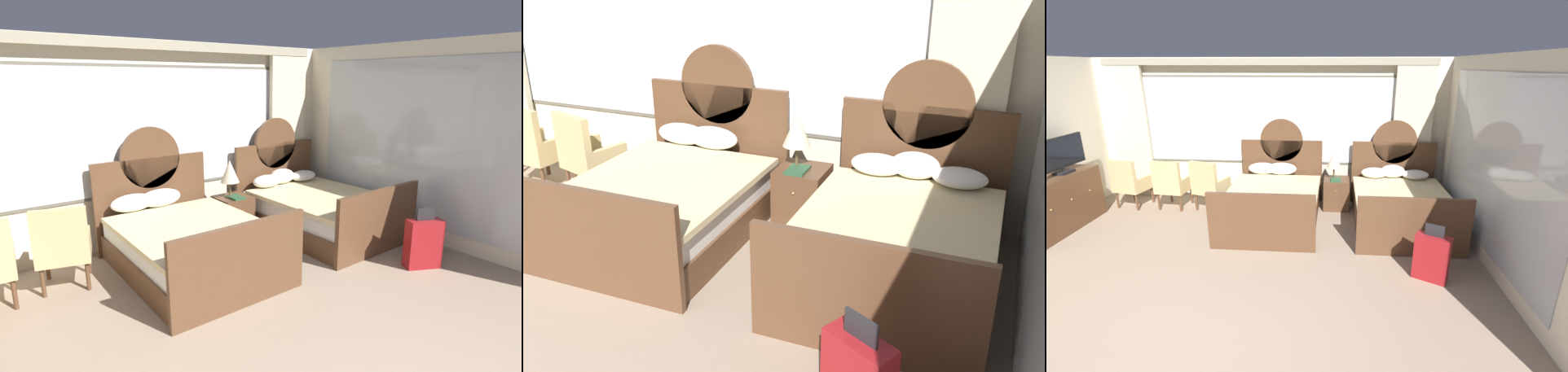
% 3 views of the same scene
% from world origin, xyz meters
% --- Properties ---
extents(wall_back_window, '(6.67, 0.22, 2.70)m').
position_xyz_m(wall_back_window, '(0.00, 4.35, 1.42)').
color(wall_back_window, beige).
rests_on(wall_back_window, ground_plane).
extents(wall_right_mirror, '(0.08, 4.95, 2.70)m').
position_xyz_m(wall_right_mirror, '(3.37, 1.90, 1.35)').
color(wall_right_mirror, beige).
rests_on(wall_right_mirror, ground_plane).
extents(bed_near_window, '(1.55, 2.13, 1.61)m').
position_xyz_m(bed_near_window, '(0.28, 3.21, 0.34)').
color(bed_near_window, brown).
rests_on(bed_near_window, ground_plane).
extents(bed_near_mirror, '(1.55, 2.13, 1.61)m').
position_xyz_m(bed_near_mirror, '(2.40, 3.22, 0.35)').
color(bed_near_mirror, brown).
rests_on(bed_near_mirror, ground_plane).
extents(nightstand_between_beds, '(0.47, 0.49, 0.57)m').
position_xyz_m(nightstand_between_beds, '(1.34, 3.85, 0.28)').
color(nightstand_between_beds, brown).
rests_on(nightstand_between_beds, ground_plane).
extents(table_lamp_on_nightstand, '(0.27, 0.27, 0.54)m').
position_xyz_m(table_lamp_on_nightstand, '(1.28, 3.84, 0.94)').
color(table_lamp_on_nightstand, brown).
rests_on(table_lamp_on_nightstand, nightstand_between_beds).
extents(book_on_nightstand, '(0.18, 0.26, 0.03)m').
position_xyz_m(book_on_nightstand, '(1.32, 3.76, 0.58)').
color(book_on_nightstand, '#285133').
rests_on(book_on_nightstand, nightstand_between_beds).
extents(armchair_by_window_left, '(0.66, 0.66, 0.94)m').
position_xyz_m(armchair_by_window_left, '(-0.99, 3.60, 0.49)').
color(armchair_by_window_left, tan).
rests_on(armchair_by_window_left, ground_plane).
extents(suitcase_on_floor, '(0.45, 0.35, 0.74)m').
position_xyz_m(suitcase_on_floor, '(2.52, 1.55, 0.30)').
color(suitcase_on_floor, maroon).
rests_on(suitcase_on_floor, ground_plane).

